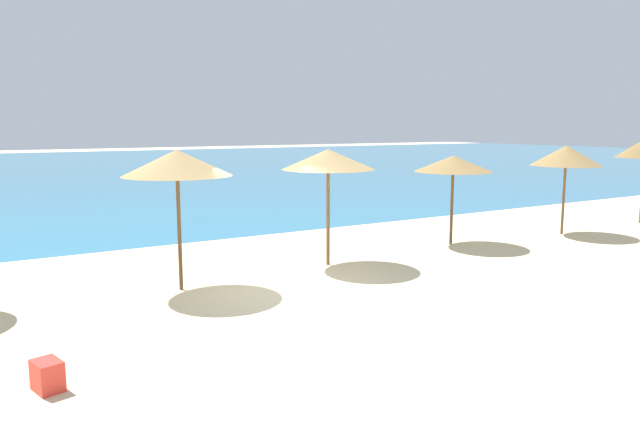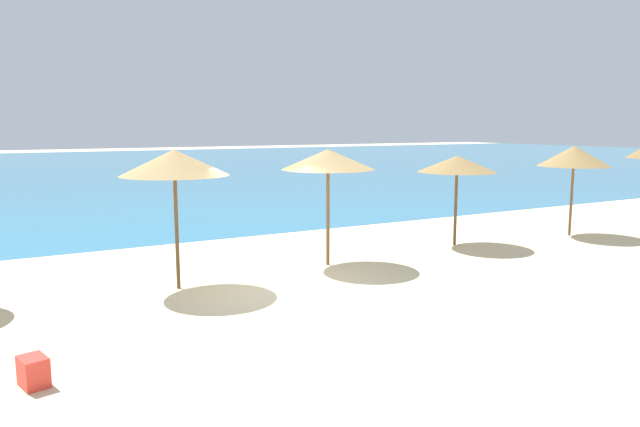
% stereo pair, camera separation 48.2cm
% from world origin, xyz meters
% --- Properties ---
extents(ground_plane, '(160.00, 160.00, 0.00)m').
position_xyz_m(ground_plane, '(0.00, 0.00, 0.00)').
color(ground_plane, beige).
extents(sea_water, '(160.00, 65.04, 0.01)m').
position_xyz_m(sea_water, '(0.00, 38.44, 0.00)').
color(sea_water, teal).
rests_on(sea_water, ground_plane).
extents(beach_umbrella_4, '(2.19, 2.19, 2.87)m').
position_xyz_m(beach_umbrella_4, '(-1.77, 1.26, 2.60)').
color(beach_umbrella_4, brown).
rests_on(beach_umbrella_4, ground_plane).
extents(beach_umbrella_5, '(2.22, 2.22, 2.79)m').
position_xyz_m(beach_umbrella_5, '(1.97, 1.55, 2.54)').
color(beach_umbrella_5, brown).
rests_on(beach_umbrella_5, ground_plane).
extents(beach_umbrella_6, '(2.17, 2.17, 2.51)m').
position_xyz_m(beach_umbrella_6, '(6.28, 1.87, 2.28)').
color(beach_umbrella_6, brown).
rests_on(beach_umbrella_6, ground_plane).
extents(beach_umbrella_7, '(2.11, 2.11, 2.74)m').
position_xyz_m(beach_umbrella_7, '(10.37, 1.28, 2.42)').
color(beach_umbrella_7, brown).
rests_on(beach_umbrella_7, ground_plane).
extents(cooler_box, '(0.39, 0.47, 0.39)m').
position_xyz_m(cooler_box, '(-4.73, -2.43, 0.20)').
color(cooler_box, red).
rests_on(cooler_box, ground_plane).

